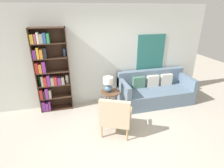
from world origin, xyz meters
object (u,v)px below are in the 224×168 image
at_px(bookshelf, 49,72).
at_px(side_table, 111,94).
at_px(couch, 154,91).
at_px(armchair, 116,116).
at_px(table_lamp, 108,84).

height_order(bookshelf, side_table, bookshelf).
bearing_deg(couch, armchair, -141.88).
bearing_deg(table_lamp, bookshelf, 161.59).
bearing_deg(table_lamp, side_table, -21.12).
xyz_separation_m(bookshelf, table_lamp, (1.44, -0.48, -0.29)).
bearing_deg(bookshelf, side_table, -18.51).
height_order(side_table, table_lamp, table_lamp).
relative_size(armchair, side_table, 1.59).
bearing_deg(bookshelf, table_lamp, -18.41).
height_order(armchair, table_lamp, table_lamp).
relative_size(bookshelf, side_table, 3.76).
xyz_separation_m(armchair, table_lamp, (0.08, 1.01, 0.30)).
height_order(bookshelf, couch, bookshelf).
relative_size(bookshelf, armchair, 2.37).
distance_m(couch, side_table, 1.42).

